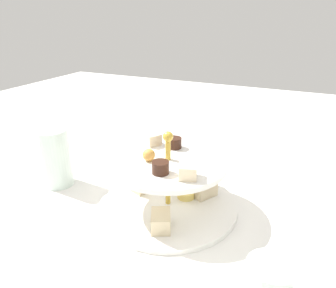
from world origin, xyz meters
The scene contains 5 objects.
ground_plane centered at (0.00, 0.00, 0.00)m, with size 2.40×2.40×0.00m, color white.
tiered_serving_stand centered at (0.00, 0.00, 0.05)m, with size 0.28×0.28×0.17m.
water_glass_tall_right centered at (-0.02, 0.27, 0.07)m, with size 0.07×0.07×0.13m, color silver.
water_glass_short_left centered at (-0.16, -0.22, 0.04)m, with size 0.06×0.06×0.07m, color silver.
butter_knife_left centered at (0.31, 0.08, 0.00)m, with size 0.17×0.01×0.00m, color silver.
Camera 1 is at (-0.49, -0.23, 0.37)m, focal length 33.56 mm.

